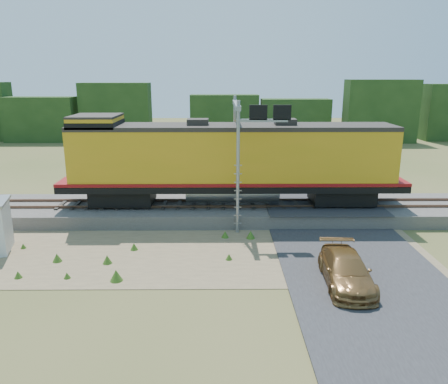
{
  "coord_description": "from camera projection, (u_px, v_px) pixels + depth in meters",
  "views": [
    {
      "loc": [
        0.74,
        -19.72,
        8.52
      ],
      "look_at": [
        0.93,
        3.0,
        2.4
      ],
      "focal_mm": 35.0,
      "sensor_mm": 36.0,
      "label": 1
    }
  ],
  "objects": [
    {
      "name": "signal_gantry",
      "position": [
        243.0,
        131.0,
        25.0
      ],
      "size": [
        2.87,
        6.2,
        7.24
      ],
      "color": "gray",
      "rests_on": "ground"
    },
    {
      "name": "rails",
      "position": [
        209.0,
        203.0,
        26.81
      ],
      "size": [
        70.0,
        1.54,
        0.16
      ],
      "color": "brown",
      "rests_on": "ballast"
    },
    {
      "name": "dirt_shoulder",
      "position": [
        166.0,
        251.0,
        21.71
      ],
      "size": [
        26.0,
        8.0,
        0.03
      ],
      "primitive_type": "cube",
      "color": "#8C7754",
      "rests_on": "ground"
    },
    {
      "name": "ballast",
      "position": [
        209.0,
        211.0,
        26.94
      ],
      "size": [
        70.0,
        5.0,
        0.8
      ],
      "primitive_type": "cube",
      "color": "slate",
      "rests_on": "ground"
    },
    {
      "name": "ground",
      "position": [
        206.0,
        256.0,
        21.25
      ],
      "size": [
        140.0,
        140.0,
        0.0
      ],
      "primitive_type": "plane",
      "color": "#475123",
      "rests_on": "ground"
    },
    {
      "name": "tree_line_north",
      "position": [
        215.0,
        118.0,
        57.14
      ],
      "size": [
        130.0,
        3.0,
        6.5
      ],
      "color": "#1D3814",
      "rests_on": "ground"
    },
    {
      "name": "road",
      "position": [
        345.0,
        248.0,
        22.0
      ],
      "size": [
        7.0,
        66.0,
        0.86
      ],
      "color": "#38383A",
      "rests_on": "ground"
    },
    {
      "name": "weed_clumps",
      "position": [
        134.0,
        255.0,
        21.32
      ],
      "size": [
        15.0,
        6.2,
        0.56
      ],
      "primitive_type": null,
      "color": "#39601B",
      "rests_on": "ground"
    },
    {
      "name": "locomotive",
      "position": [
        228.0,
        160.0,
        26.12
      ],
      "size": [
        20.53,
        3.13,
        5.3
      ],
      "color": "black",
      "rests_on": "rails"
    },
    {
      "name": "car",
      "position": [
        346.0,
        270.0,
        18.14
      ],
      "size": [
        2.07,
        4.59,
        1.31
      ],
      "primitive_type": "imported",
      "rotation": [
        0.0,
        0.0,
        -0.05
      ],
      "color": "olive",
      "rests_on": "ground"
    }
  ]
}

